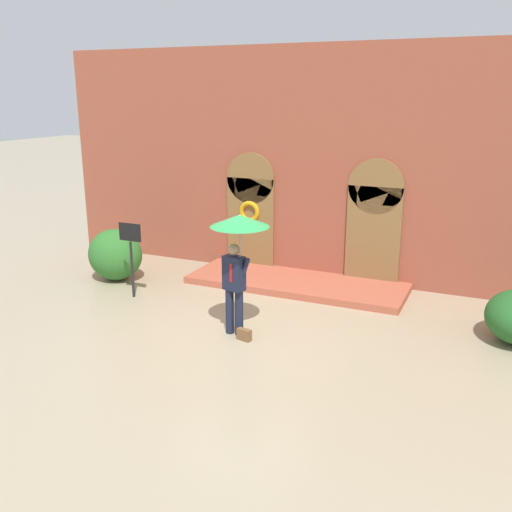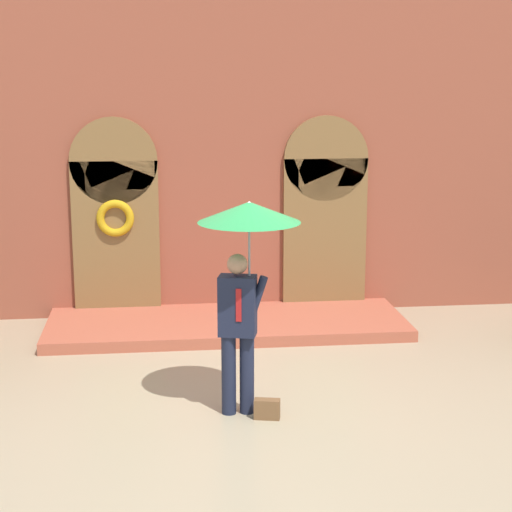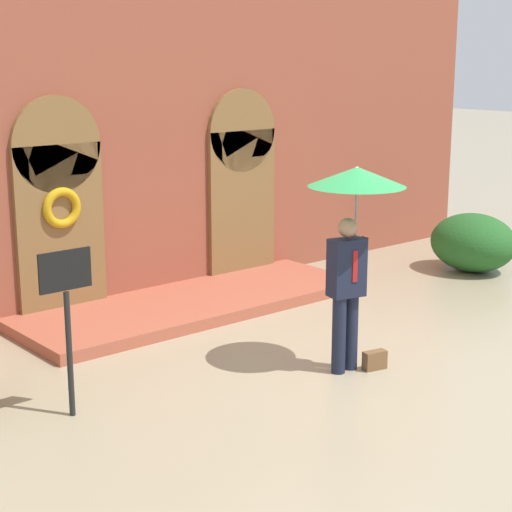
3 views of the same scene
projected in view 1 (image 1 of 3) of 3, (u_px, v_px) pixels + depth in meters
name	position (u px, v px, depth m)	size (l,w,h in m)	color
ground_plane	(242.00, 333.00, 11.04)	(80.00, 80.00, 0.00)	tan
building_facade	(314.00, 169.00, 13.95)	(14.00, 2.30, 5.60)	brown
person_with_umbrella	(238.00, 238.00, 10.48)	(1.10, 1.10, 2.36)	#191E33
handbag	(244.00, 335.00, 10.72)	(0.28, 0.12, 0.22)	brown
sign_post	(131.00, 248.00, 12.70)	(0.56, 0.06, 1.72)	black
shrub_left	(115.00, 255.00, 14.08)	(1.37, 1.20, 1.27)	#2D6B28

